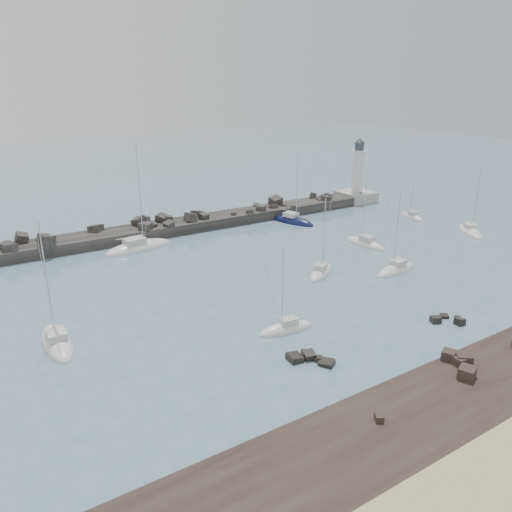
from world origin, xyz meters
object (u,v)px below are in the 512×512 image
(lighthouse, at_px, (357,188))
(sailboat_3, at_px, (57,343))
(sailboat_5, at_px, (286,329))
(sailboat_8, at_px, (396,270))
(sailboat_11, at_px, (412,217))
(sailboat_9, at_px, (365,244))
(sailboat_10, at_px, (470,232))
(sailboat_6, at_px, (321,273))
(sailboat_4, at_px, (138,248))
(sailboat_7, at_px, (293,222))

(lighthouse, bearing_deg, sailboat_3, -156.24)
(sailboat_5, relative_size, sailboat_8, 0.82)
(sailboat_11, bearing_deg, sailboat_9, -158.98)
(sailboat_10, bearing_deg, sailboat_5, -166.07)
(sailboat_8, bearing_deg, sailboat_6, 151.99)
(sailboat_6, bearing_deg, sailboat_4, 126.19)
(sailboat_10, xyz_separation_m, sailboat_11, (-0.64, 12.62, 0.00))
(sailboat_3, bearing_deg, sailboat_5, -25.37)
(lighthouse, relative_size, sailboat_11, 1.46)
(sailboat_5, distance_m, sailboat_10, 50.52)
(lighthouse, height_order, sailboat_10, lighthouse)
(sailboat_6, distance_m, sailboat_7, 26.82)
(sailboat_8, bearing_deg, sailboat_9, 66.22)
(sailboat_4, relative_size, sailboat_5, 1.74)
(sailboat_11, bearing_deg, sailboat_7, 155.59)
(sailboat_7, bearing_deg, sailboat_10, -45.16)
(sailboat_5, relative_size, sailboat_10, 0.77)
(sailboat_11, bearing_deg, sailboat_10, -87.08)
(sailboat_8, bearing_deg, sailboat_3, 174.74)
(sailboat_4, height_order, sailboat_11, sailboat_4)
(sailboat_3, xyz_separation_m, sailboat_7, (48.03, 24.52, 0.01))
(sailboat_3, height_order, sailboat_11, sailboat_3)
(sailboat_3, height_order, sailboat_7, sailboat_7)
(sailboat_7, distance_m, sailboat_10, 31.70)
(sailboat_4, bearing_deg, sailboat_6, -53.81)
(sailboat_7, xyz_separation_m, sailboat_11, (21.71, -9.85, -0.02))
(sailboat_7, distance_m, sailboat_8, 28.83)
(sailboat_5, xyz_separation_m, sailboat_6, (14.01, 11.01, 0.00))
(sailboat_9, bearing_deg, sailboat_6, -157.06)
(sailboat_3, bearing_deg, sailboat_7, 27.04)
(lighthouse, height_order, sailboat_11, lighthouse)
(lighthouse, relative_size, sailboat_3, 1.05)
(lighthouse, relative_size, sailboat_9, 1.15)
(sailboat_8, relative_size, sailboat_9, 0.98)
(sailboat_10, bearing_deg, sailboat_6, -178.12)
(sailboat_8, bearing_deg, sailboat_10, 13.54)
(sailboat_3, bearing_deg, sailboat_6, 1.44)
(sailboat_7, height_order, sailboat_10, sailboat_7)
(sailboat_4, height_order, sailboat_10, sailboat_4)
(sailboat_5, height_order, sailboat_10, sailboat_10)
(sailboat_9, xyz_separation_m, sailboat_11, (20.08, 7.72, -0.01))
(sailboat_4, distance_m, sailboat_6, 29.82)
(sailboat_4, distance_m, sailboat_7, 30.29)
(lighthouse, relative_size, sailboat_7, 0.99)
(sailboat_8, xyz_separation_m, sailboat_10, (25.60, 6.17, -0.01))
(sailboat_8, bearing_deg, sailboat_5, -165.65)
(sailboat_4, bearing_deg, sailboat_10, -23.53)
(sailboat_5, bearing_deg, sailboat_6, 38.17)
(sailboat_11, bearing_deg, sailboat_3, -168.12)
(sailboat_3, xyz_separation_m, sailboat_11, (69.74, 14.67, -0.01))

